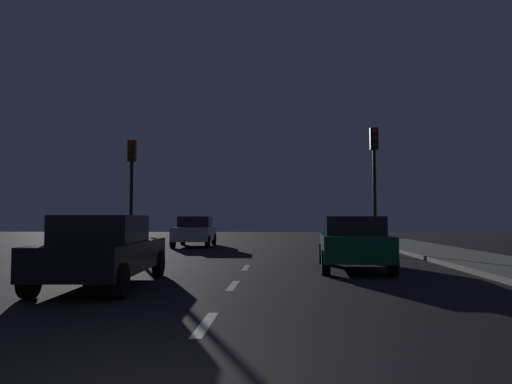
{
  "coord_description": "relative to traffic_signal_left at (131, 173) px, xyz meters",
  "views": [
    {
      "loc": [
        1.04,
        -4.04,
        1.45
      ],
      "look_at": [
        0.11,
        13.72,
        2.43
      ],
      "focal_mm": 33.81,
      "sensor_mm": 36.0,
      "label": 1
    }
  ],
  "objects": [
    {
      "name": "traffic_signal_left",
      "position": [
        0.0,
        0.0,
        0.0
      ],
      "size": [
        0.32,
        0.38,
        4.75
      ],
      "color": "black",
      "rests_on": "ground_plane"
    },
    {
      "name": "lane_stripe_third",
      "position": [
        5.25,
        -9.42,
        -3.33
      ],
      "size": [
        0.16,
        1.6,
        0.01
      ],
      "primitive_type": "cube",
      "color": "silver",
      "rests_on": "ground_plane"
    },
    {
      "name": "ground_plane",
      "position": [
        5.25,
        -8.82,
        -3.34
      ],
      "size": [
        80.0,
        80.0,
        0.0
      ],
      "primitive_type": "plane",
      "color": "black"
    },
    {
      "name": "car_oncoming_far",
      "position": [
        1.79,
        5.06,
        -2.55
      ],
      "size": [
        2.06,
        4.19,
        1.55
      ],
      "color": "silver",
      "rests_on": "ground_plane"
    },
    {
      "name": "lane_stripe_fourth",
      "position": [
        5.25,
        -5.62,
        -3.33
      ],
      "size": [
        0.16,
        1.6,
        0.01
      ],
      "primitive_type": "cube",
      "color": "silver",
      "rests_on": "ground_plane"
    },
    {
      "name": "car_adjacent_lane",
      "position": [
        2.44,
        -9.55,
        -2.57
      ],
      "size": [
        2.07,
        4.61,
        1.52
      ],
      "color": "black",
      "rests_on": "ground_plane"
    },
    {
      "name": "lane_stripe_second",
      "position": [
        5.25,
        -13.22,
        -3.33
      ],
      "size": [
        0.16,
        1.6,
        0.01
      ],
      "primitive_type": "cube",
      "color": "silver",
      "rests_on": "ground_plane"
    },
    {
      "name": "car_stopped_ahead",
      "position": [
        8.35,
        -5.9,
        -2.57
      ],
      "size": [
        2.11,
        4.32,
        1.51
      ],
      "color": "#0F4C2D",
      "rests_on": "ground_plane"
    },
    {
      "name": "traffic_signal_right",
      "position": [
        10.11,
        0.0,
        0.27
      ],
      "size": [
        0.32,
        0.38,
        5.18
      ],
      "color": "black",
      "rests_on": "ground_plane"
    }
  ]
}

